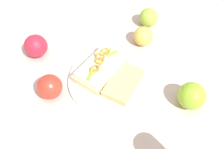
{
  "coord_description": "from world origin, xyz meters",
  "views": [
    {
      "loc": [
        0.36,
        -0.36,
        0.65
      ],
      "look_at": [
        0.0,
        0.0,
        0.03
      ],
      "focal_mm": 40.04,
      "sensor_mm": 36.0,
      "label": 1
    }
  ],
  "objects": [
    {
      "name": "bread_slice_side",
      "position": [
        0.04,
        0.01,
        0.02
      ],
      "size": [
        0.12,
        0.16,
        0.02
      ],
      "primitive_type": "cube",
      "rotation": [
        0.0,
        0.0,
        1.86
      ],
      "color": "tan",
      "rests_on": "plate"
    },
    {
      "name": "apple_0",
      "position": [
        0.23,
        0.1,
        0.04
      ],
      "size": [
        0.11,
        0.11,
        0.08
      ],
      "primitive_type": "sphere",
      "rotation": [
        0.0,
        0.0,
        2.8
      ],
      "color": "#87B52C",
      "rests_on": "ground_plane"
    },
    {
      "name": "apple_4",
      "position": [
        -0.1,
        -0.17,
        0.04
      ],
      "size": [
        0.1,
        0.1,
        0.08
      ],
      "primitive_type": "sphere",
      "rotation": [
        0.0,
        0.0,
        2.0
      ],
      "color": "red",
      "rests_on": "ground_plane"
    },
    {
      "name": "apple_3",
      "position": [
        -0.27,
        -0.1,
        0.04
      ],
      "size": [
        0.1,
        0.1,
        0.08
      ],
      "primitive_type": "sphere",
      "rotation": [
        0.0,
        0.0,
        1.85
      ],
      "color": "#A82135",
      "rests_on": "ground_plane"
    },
    {
      "name": "plate",
      "position": [
        0.0,
        0.0,
        0.01
      ],
      "size": [
        0.28,
        0.28,
        0.01
      ],
      "primitive_type": "cylinder",
      "color": "white",
      "rests_on": "ground_plane"
    },
    {
      "name": "apple_2",
      "position": [
        -0.04,
        0.21,
        0.04
      ],
      "size": [
        0.1,
        0.1,
        0.07
      ],
      "primitive_type": "sphere",
      "rotation": [
        0.0,
        0.0,
        5.37
      ],
      "color": "gold",
      "rests_on": "ground_plane"
    },
    {
      "name": "sandwich",
      "position": [
        -0.05,
        -0.01,
        0.03
      ],
      "size": [
        0.13,
        0.19,
        0.05
      ],
      "rotation": [
        0.0,
        0.0,
        1.73
      ],
      "color": "beige",
      "rests_on": "plate"
    },
    {
      "name": "ground_plane",
      "position": [
        0.0,
        0.0,
        0.0
      ],
      "size": [
        2.0,
        2.0,
        0.0
      ],
      "primitive_type": "plane",
      "color": "#C3ACA5",
      "rests_on": "ground"
    },
    {
      "name": "apple_1",
      "position": [
        -0.1,
        0.3,
        0.04
      ],
      "size": [
        0.1,
        0.1,
        0.07
      ],
      "primitive_type": "sphere",
      "rotation": [
        0.0,
        0.0,
        2.29
      ],
      "color": "#8FB73B",
      "rests_on": "ground_plane"
    }
  ]
}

